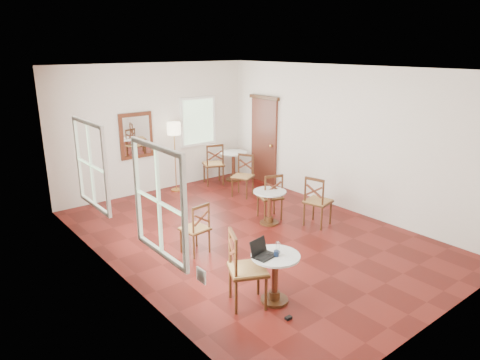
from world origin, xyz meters
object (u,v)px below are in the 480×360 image
Objects in this scene: chair_near_b at (246,269)px; cafe_table_near at (275,273)px; chair_mid_b at (317,201)px; chair_back_b at (243,176)px; chair_back_a at (214,164)px; water_glass at (278,246)px; power_adapter at (288,318)px; chair_mid_a at (270,196)px; laptop at (262,252)px; mouse at (268,255)px; floor_lamp at (174,133)px; navy_mug at (277,253)px; cafe_table_back at (233,163)px; chair_near_a at (196,228)px; cafe_table_mid at (269,204)px.

cafe_table_near is at bearing -92.84° from chair_near_b.
chair_mid_b reaches higher than chair_back_b.
cafe_table_near is 5.48m from chair_back_a.
water_glass reaches higher than power_adapter.
cafe_table_near is 0.72× the size of chair_back_b.
chair_mid_a reaches higher than laptop.
mouse is at bearing 83.69° from power_adapter.
floor_lamp reaches higher than navy_mug.
chair_mid_b is at bearing 30.41° from cafe_table_near.
chair_back_a is (0.48, 2.62, 0.05)m from chair_mid_a.
mouse is (0.26, -0.15, 0.19)m from chair_near_b.
laptop is (0.20, -0.10, 0.22)m from chair_near_b.
power_adapter is at bearing -109.00° from cafe_table_near.
chair_back_a reaches higher than mouse.
chair_back_a reaches higher than cafe_table_near.
floor_lamp reaches higher than cafe_table_near.
cafe_table_back is at bearing -6.85° from floor_lamp.
chair_near_a is at bearing 90.64° from cafe_table_near.
cafe_table_mid is 2.87m from chair_near_b.
navy_mug is 1.12× the size of power_adapter.
cafe_table_near is 0.37m from laptop.
cafe_table_back reaches higher than cafe_table_mid.
chair_mid_b is 3.25m from power_adapter.
chair_near_a is at bearing 28.81° from chair_mid_a.
chair_back_a reaches higher than cafe_table_back.
power_adapter is (-2.62, -4.15, -0.46)m from chair_back_b.
floor_lamp is at bearing -60.43° from chair_mid_a.
chair_near_b is at bearing 60.10° from chair_mid_a.
water_glass reaches higher than navy_mug.
power_adapter is at bearing -106.36° from floor_lamp.
cafe_table_mid is 3.03m from cafe_table_back.
chair_back_b is 10.78× the size of mouse.
chair_near_b is at bearing 145.91° from navy_mug.
chair_back_a is at bearing -8.14° from floor_lamp.
cafe_table_mid is at bearing 32.38° from chair_mid_b.
water_glass is (0.17, -1.79, 0.30)m from chair_near_a.
power_adapter is (-0.30, -0.54, -0.73)m from water_glass.
cafe_table_near is at bearing 106.77° from chair_mid_b.
cafe_table_near is 0.66× the size of chair_near_b.
chair_mid_a reaches higher than chair_near_a.
chair_near_a is at bearing -174.36° from cafe_table_mid.
chair_back_a reaches higher than chair_mid_b.
chair_near_a reaches higher than cafe_table_mid.
chair_mid_b is 9.81× the size of navy_mug.
cafe_table_back is 2.79m from chair_mid_a.
cafe_table_back is 5.75m from mouse.
cafe_table_mid is at bearing 49.97° from water_glass.
chair_back_a is (2.49, 2.99, 0.08)m from chair_near_a.
chair_near_a is 1.88m from mouse.
laptop is at bearing -134.61° from cafe_table_mid.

